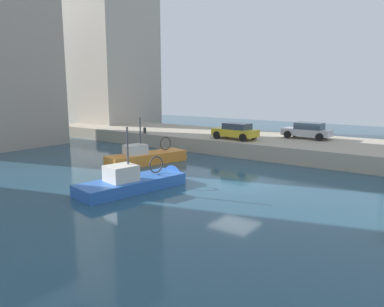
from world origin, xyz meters
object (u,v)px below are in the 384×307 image
at_px(fishing_boat_orange, 150,162).
at_px(parked_car_yellow, 236,131).
at_px(parked_car_silver, 307,130).
at_px(mooring_bollard_mid, 145,130).
at_px(fishing_boat_blue, 138,186).

height_order(fishing_boat_orange, parked_car_yellow, fishing_boat_orange).
distance_m(fishing_boat_orange, parked_car_yellow, 8.12).
distance_m(parked_car_silver, mooring_bollard_mid, 14.80).
distance_m(fishing_boat_orange, fishing_boat_blue, 7.00).
xyz_separation_m(fishing_boat_blue, parked_car_silver, (16.79, -3.65, 1.79)).
relative_size(fishing_boat_orange, fishing_boat_blue, 0.98).
bearing_deg(mooring_bollard_mid, fishing_boat_orange, -134.27).
height_order(parked_car_yellow, mooring_bollard_mid, parked_car_yellow).
xyz_separation_m(parked_car_yellow, parked_car_silver, (3.89, -4.80, 0.01)).
xyz_separation_m(fishing_boat_blue, parked_car_yellow, (12.90, 1.14, 1.79)).
distance_m(fishing_boat_blue, mooring_bollard_mid, 15.27).
xyz_separation_m(parked_car_silver, mooring_bollard_mid, (-5.43, 13.77, -0.43)).
distance_m(fishing_boat_blue, parked_car_yellow, 13.07).
xyz_separation_m(fishing_boat_orange, fishing_boat_blue, (-5.60, -4.20, 0.01)).
height_order(parked_car_silver, mooring_bollard_mid, parked_car_silver).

